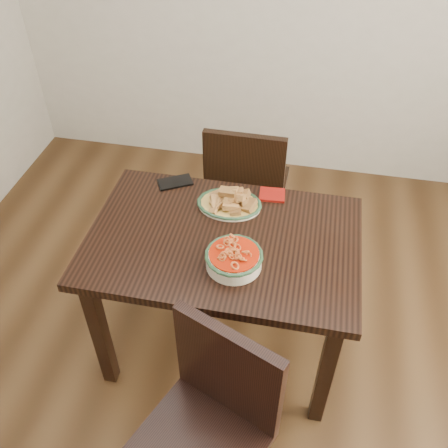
% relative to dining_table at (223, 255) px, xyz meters
% --- Properties ---
extents(floor, '(3.50, 3.50, 0.00)m').
position_rel_dining_table_xyz_m(floor, '(0.02, -0.11, -0.64)').
color(floor, '#392412').
rests_on(floor, ground).
extents(dining_table, '(1.14, 0.76, 0.75)m').
position_rel_dining_table_xyz_m(dining_table, '(0.00, 0.00, 0.00)').
color(dining_table, black).
rests_on(dining_table, ground).
extents(chair_far, '(0.42, 0.42, 0.89)m').
position_rel_dining_table_xyz_m(chair_far, '(-0.01, 0.69, -0.15)').
color(chair_far, black).
rests_on(chair_far, ground).
extents(chair_near, '(0.55, 0.55, 0.89)m').
position_rel_dining_table_xyz_m(chair_near, '(0.09, -0.66, -0.15)').
color(chair_near, black).
rests_on(chair_near, ground).
extents(fish_plate, '(0.28, 0.22, 0.11)m').
position_rel_dining_table_xyz_m(fish_plate, '(-0.01, 0.21, 0.15)').
color(fish_plate, '#F5EACF').
rests_on(fish_plate, dining_table).
extents(noodle_bowl, '(0.23, 0.23, 0.08)m').
position_rel_dining_table_xyz_m(noodle_bowl, '(0.07, -0.14, 0.15)').
color(noodle_bowl, beige).
rests_on(noodle_bowl, dining_table).
extents(smartphone, '(0.18, 0.15, 0.01)m').
position_rel_dining_table_xyz_m(smartphone, '(-0.30, 0.32, 0.11)').
color(smartphone, black).
rests_on(smartphone, dining_table).
extents(napkin, '(0.12, 0.10, 0.01)m').
position_rel_dining_table_xyz_m(napkin, '(0.17, 0.32, 0.11)').
color(napkin, maroon).
rests_on(napkin, dining_table).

